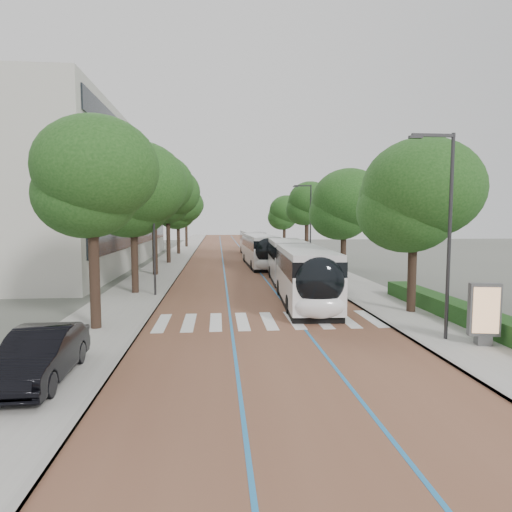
# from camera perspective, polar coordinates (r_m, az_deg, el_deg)

# --- Properties ---
(ground) EXTENTS (160.00, 160.00, 0.00)m
(ground) POSITION_cam_1_polar(r_m,az_deg,el_deg) (19.60, 1.44, -9.38)
(ground) COLOR #51544C
(ground) RESTS_ON ground
(road) EXTENTS (11.00, 140.00, 0.02)m
(road) POSITION_cam_1_polar(r_m,az_deg,el_deg) (59.10, -3.01, 0.28)
(road) COLOR brown
(road) RESTS_ON ground
(sidewalk_left) EXTENTS (4.00, 140.00, 0.12)m
(sidewalk_left) POSITION_cam_1_polar(r_m,az_deg,el_deg) (59.30, -10.27, 0.27)
(sidewalk_left) COLOR gray
(sidewalk_left) RESTS_ON ground
(sidewalk_right) EXTENTS (4.00, 140.00, 0.12)m
(sidewalk_right) POSITION_cam_1_polar(r_m,az_deg,el_deg) (59.85, 4.19, 0.38)
(sidewalk_right) COLOR gray
(sidewalk_right) RESTS_ON ground
(kerb_left) EXTENTS (0.20, 140.00, 0.14)m
(kerb_left) POSITION_cam_1_polar(r_m,az_deg,el_deg) (59.16, -8.43, 0.29)
(kerb_left) COLOR gray
(kerb_left) RESTS_ON ground
(kerb_right) EXTENTS (0.20, 140.00, 0.14)m
(kerb_right) POSITION_cam_1_polar(r_m,az_deg,el_deg) (59.57, 2.38, 0.37)
(kerb_right) COLOR gray
(kerb_right) RESTS_ON ground
(zebra_crossing) EXTENTS (10.55, 3.60, 0.01)m
(zebra_crossing) POSITION_cam_1_polar(r_m,az_deg,el_deg) (20.58, 1.68, -8.61)
(zebra_crossing) COLOR silver
(zebra_crossing) RESTS_ON ground
(lane_line_left) EXTENTS (0.12, 126.00, 0.01)m
(lane_line_left) POSITION_cam_1_polar(r_m,az_deg,el_deg) (59.06, -4.56, 0.28)
(lane_line_left) COLOR #216EA9
(lane_line_left) RESTS_ON road
(lane_line_right) EXTENTS (0.12, 126.00, 0.01)m
(lane_line_right) POSITION_cam_1_polar(r_m,az_deg,el_deg) (59.18, -1.46, 0.30)
(lane_line_right) COLOR #216EA9
(lane_line_right) RESTS_ON road
(office_building) EXTENTS (18.11, 40.00, 14.00)m
(office_building) POSITION_cam_1_polar(r_m,az_deg,el_deg) (50.00, -25.57, 6.96)
(office_building) COLOR #BBB9AD
(office_building) RESTS_ON ground
(hedge) EXTENTS (1.20, 14.00, 0.80)m
(hedge) POSITION_cam_1_polar(r_m,az_deg,el_deg) (22.41, 25.41, -6.68)
(hedge) COLOR #1B3B14
(hedge) RESTS_ON sidewalk_right
(streetlight_near) EXTENTS (1.82, 0.20, 8.00)m
(streetlight_near) POSITION_cam_1_polar(r_m,az_deg,el_deg) (18.14, 23.97, 4.42)
(streetlight_near) COLOR #2C2B2E
(streetlight_near) RESTS_ON sidewalk_right
(streetlight_far) EXTENTS (1.82, 0.20, 8.00)m
(streetlight_far) POSITION_cam_1_polar(r_m,az_deg,el_deg) (41.80, 7.04, 4.90)
(streetlight_far) COLOR #2C2B2E
(streetlight_far) RESTS_ON sidewalk_right
(lamp_post_left) EXTENTS (0.14, 0.14, 8.00)m
(lamp_post_left) POSITION_cam_1_polar(r_m,az_deg,el_deg) (27.16, -13.45, 3.29)
(lamp_post_left) COLOR #2C2B2E
(lamp_post_left) RESTS_ON sidewalk_left
(trees_left) EXTENTS (6.40, 60.32, 9.82)m
(trees_left) POSITION_cam_1_polar(r_m,az_deg,el_deg) (44.45, -12.10, 7.18)
(trees_left) COLOR black
(trees_left) RESTS_ON ground
(trees_right) EXTENTS (5.92, 47.51, 8.36)m
(trees_right) POSITION_cam_1_polar(r_m,az_deg,el_deg) (38.91, 9.64, 6.28)
(trees_right) COLOR black
(trees_right) RESTS_ON ground
(lead_bus) EXTENTS (3.52, 18.51, 3.20)m
(lead_bus) POSITION_cam_1_polar(r_m,az_deg,el_deg) (28.00, 5.38, -1.66)
(lead_bus) COLOR black
(lead_bus) RESTS_ON ground
(bus_queued_0) EXTENTS (2.87, 12.46, 3.20)m
(bus_queued_0) POSITION_cam_1_polar(r_m,az_deg,el_deg) (43.49, 0.54, 0.72)
(bus_queued_0) COLOR silver
(bus_queued_0) RESTS_ON ground
(bus_queued_1) EXTENTS (2.62, 12.42, 3.20)m
(bus_queued_1) POSITION_cam_1_polar(r_m,az_deg,el_deg) (56.62, -0.50, 1.72)
(bus_queued_1) COLOR silver
(bus_queued_1) RESTS_ON ground
(ad_panel) EXTENTS (1.16, 0.52, 2.34)m
(ad_panel) POSITION_cam_1_polar(r_m,az_deg,el_deg) (18.31, 28.15, -6.67)
(ad_panel) COLOR #59595B
(ad_panel) RESTS_ON sidewalk_right
(parked_car) EXTENTS (1.75, 4.70, 1.53)m
(parked_car) POSITION_cam_1_polar(r_m,az_deg,el_deg) (14.32, -26.82, -11.69)
(parked_car) COLOR black
(parked_car) RESTS_ON sidewalk_left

